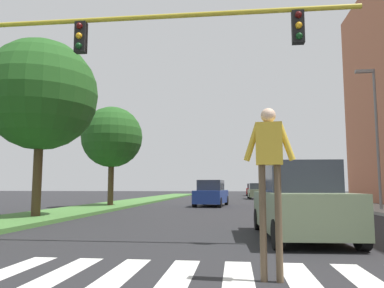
{
  "coord_description": "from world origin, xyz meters",
  "views": [
    {
      "loc": [
        0.42,
        0.72,
        1.34
      ],
      "look_at": [
        -1.25,
        15.26,
        3.0
      ],
      "focal_mm": 34.93,
      "sensor_mm": 36.0,
      "label": 1
    }
  ],
  "objects_px": {
    "street_lamp_right": "(375,125)",
    "pedestrian_performer": "(269,164)",
    "sedan_midblock": "(211,194)",
    "tree_far": "(112,137)",
    "traffic_light_gantry": "(81,64)",
    "suv_crossing": "(299,202)",
    "sedan_distant": "(257,192)",
    "tree_mid": "(41,95)",
    "sedan_far_horizon": "(253,190)"
  },
  "relations": [
    {
      "from": "sedan_far_horizon",
      "to": "tree_far",
      "type": "bearing_deg",
      "value": -108.23
    },
    {
      "from": "tree_far",
      "to": "pedestrian_performer",
      "type": "relative_size",
      "value": 2.53
    },
    {
      "from": "pedestrian_performer",
      "to": "sedan_distant",
      "type": "xyz_separation_m",
      "value": [
        1.79,
        34.46,
        -0.9
      ]
    },
    {
      "from": "traffic_light_gantry",
      "to": "sedan_far_horizon",
      "type": "distance_m",
      "value": 46.4
    },
    {
      "from": "suv_crossing",
      "to": "sedan_far_horizon",
      "type": "xyz_separation_m",
      "value": [
        0.87,
        44.37,
        -0.14
      ]
    },
    {
      "from": "sedan_distant",
      "to": "pedestrian_performer",
      "type": "bearing_deg",
      "value": -92.98
    },
    {
      "from": "sedan_midblock",
      "to": "street_lamp_right",
      "type": "bearing_deg",
      "value": -27.11
    },
    {
      "from": "traffic_light_gantry",
      "to": "sedan_far_horizon",
      "type": "relative_size",
      "value": 2.33
    },
    {
      "from": "traffic_light_gantry",
      "to": "suv_crossing",
      "type": "xyz_separation_m",
      "value": [
        5.49,
        1.45,
        -3.47
      ]
    },
    {
      "from": "street_lamp_right",
      "to": "sedan_far_horizon",
      "type": "bearing_deg",
      "value": 98.26
    },
    {
      "from": "pedestrian_performer",
      "to": "sedan_midblock",
      "type": "bearing_deg",
      "value": 96.08
    },
    {
      "from": "tree_far",
      "to": "pedestrian_performer",
      "type": "xyz_separation_m",
      "value": [
        8.35,
        -17.53,
        -2.81
      ]
    },
    {
      "from": "sedan_midblock",
      "to": "tree_mid",
      "type": "bearing_deg",
      "value": -120.45
    },
    {
      "from": "tree_far",
      "to": "suv_crossing",
      "type": "height_order",
      "value": "tree_far"
    },
    {
      "from": "sedan_midblock",
      "to": "suv_crossing",
      "type": "bearing_deg",
      "value": -77.8
    },
    {
      "from": "traffic_light_gantry",
      "to": "street_lamp_right",
      "type": "height_order",
      "value": "street_lamp_right"
    },
    {
      "from": "sedan_midblock",
      "to": "sedan_far_horizon",
      "type": "bearing_deg",
      "value": 81.97
    },
    {
      "from": "tree_far",
      "to": "sedan_distant",
      "type": "xyz_separation_m",
      "value": [
        10.14,
        16.93,
        -3.7
      ]
    },
    {
      "from": "suv_crossing",
      "to": "traffic_light_gantry",
      "type": "bearing_deg",
      "value": -165.24
    },
    {
      "from": "suv_crossing",
      "to": "sedan_far_horizon",
      "type": "distance_m",
      "value": 44.38
    },
    {
      "from": "pedestrian_performer",
      "to": "sedan_far_horizon",
      "type": "distance_m",
      "value": 49.08
    },
    {
      "from": "pedestrian_performer",
      "to": "sedan_far_horizon",
      "type": "relative_size",
      "value": 0.59
    },
    {
      "from": "sedan_midblock",
      "to": "pedestrian_performer",
      "type": "bearing_deg",
      "value": -83.92
    },
    {
      "from": "sedan_distant",
      "to": "street_lamp_right",
      "type": "bearing_deg",
      "value": -75.08
    },
    {
      "from": "street_lamp_right",
      "to": "sedan_midblock",
      "type": "height_order",
      "value": "street_lamp_right"
    },
    {
      "from": "tree_far",
      "to": "sedan_midblock",
      "type": "xyz_separation_m",
      "value": [
        6.25,
        2.23,
        -3.67
      ]
    },
    {
      "from": "tree_mid",
      "to": "sedan_far_horizon",
      "type": "bearing_deg",
      "value": 75.31
    },
    {
      "from": "tree_mid",
      "to": "pedestrian_performer",
      "type": "bearing_deg",
      "value": -46.25
    },
    {
      "from": "sedan_distant",
      "to": "tree_far",
      "type": "bearing_deg",
      "value": -120.92
    },
    {
      "from": "suv_crossing",
      "to": "sedan_far_horizon",
      "type": "relative_size",
      "value": 1.11
    },
    {
      "from": "tree_mid",
      "to": "tree_far",
      "type": "distance_m",
      "value": 8.68
    },
    {
      "from": "street_lamp_right",
      "to": "sedan_far_horizon",
      "type": "relative_size",
      "value": 1.77
    },
    {
      "from": "street_lamp_right",
      "to": "sedan_midblock",
      "type": "distance_m",
      "value": 10.85
    },
    {
      "from": "traffic_light_gantry",
      "to": "sedan_midblock",
      "type": "bearing_deg",
      "value": 82.35
    },
    {
      "from": "sedan_distant",
      "to": "sedan_far_horizon",
      "type": "bearing_deg",
      "value": 89.08
    },
    {
      "from": "sedan_far_horizon",
      "to": "sedan_midblock",
      "type": "bearing_deg",
      "value": -98.03
    },
    {
      "from": "tree_mid",
      "to": "sedan_distant",
      "type": "height_order",
      "value": "tree_mid"
    },
    {
      "from": "tree_far",
      "to": "street_lamp_right",
      "type": "xyz_separation_m",
      "value": [
        15.3,
        -2.41,
        0.12
      ]
    },
    {
      "from": "traffic_light_gantry",
      "to": "street_lamp_right",
      "type": "relative_size",
      "value": 1.32
    },
    {
      "from": "street_lamp_right",
      "to": "pedestrian_performer",
      "type": "height_order",
      "value": "street_lamp_right"
    },
    {
      "from": "tree_mid",
      "to": "street_lamp_right",
      "type": "height_order",
      "value": "street_lamp_right"
    },
    {
      "from": "traffic_light_gantry",
      "to": "pedestrian_performer",
      "type": "bearing_deg",
      "value": -36.59
    },
    {
      "from": "sedan_midblock",
      "to": "tree_far",
      "type": "bearing_deg",
      "value": -160.36
    },
    {
      "from": "pedestrian_performer",
      "to": "tree_mid",
      "type": "bearing_deg",
      "value": 133.75
    },
    {
      "from": "suv_crossing",
      "to": "sedan_distant",
      "type": "xyz_separation_m",
      "value": [
        0.63,
        29.81,
        -0.16
      ]
    },
    {
      "from": "suv_crossing",
      "to": "sedan_midblock",
      "type": "distance_m",
      "value": 15.45
    },
    {
      "from": "street_lamp_right",
      "to": "sedan_distant",
      "type": "xyz_separation_m",
      "value": [
        -5.15,
        19.34,
        -3.83
      ]
    },
    {
      "from": "tree_far",
      "to": "sedan_far_horizon",
      "type": "relative_size",
      "value": 1.48
    },
    {
      "from": "tree_mid",
      "to": "suv_crossing",
      "type": "bearing_deg",
      "value": -23.61
    },
    {
      "from": "tree_far",
      "to": "sedan_far_horizon",
      "type": "height_order",
      "value": "tree_far"
    }
  ]
}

